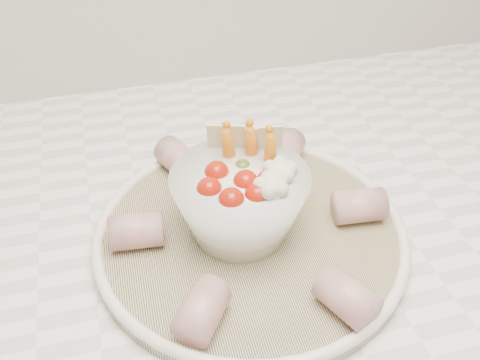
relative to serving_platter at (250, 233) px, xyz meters
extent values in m
cube|color=white|center=(0.00, 0.08, -0.03)|extent=(2.04, 0.62, 0.04)
cylinder|color=navy|center=(0.00, 0.00, 0.00)|extent=(0.34, 0.34, 0.01)
torus|color=white|center=(0.00, 0.00, 0.00)|extent=(0.34, 0.34, 0.01)
sphere|color=#AA1B0B|center=(-0.04, -0.01, 0.08)|extent=(0.03, 0.03, 0.03)
sphere|color=#AA1B0B|center=(-0.03, -0.03, 0.08)|extent=(0.03, 0.03, 0.03)
sphere|color=#AA1B0B|center=(0.00, -0.03, 0.08)|extent=(0.03, 0.03, 0.03)
sphere|color=#AA1B0B|center=(-0.03, 0.02, 0.08)|extent=(0.03, 0.03, 0.03)
sphere|color=#AA1B0B|center=(-0.01, 0.00, 0.08)|extent=(0.03, 0.03, 0.03)
sphere|color=#AA1B0B|center=(0.01, -0.01, 0.08)|extent=(0.03, 0.03, 0.03)
sphere|color=#476020|center=(0.00, 0.02, 0.07)|extent=(0.02, 0.02, 0.02)
cone|color=orange|center=(-0.01, 0.04, 0.09)|extent=(0.03, 0.03, 0.06)
cone|color=orange|center=(0.01, 0.04, 0.09)|extent=(0.03, 0.03, 0.06)
cone|color=orange|center=(0.03, 0.02, 0.09)|extent=(0.03, 0.03, 0.06)
sphere|color=white|center=(0.03, -0.01, 0.08)|extent=(0.03, 0.03, 0.03)
sphere|color=white|center=(0.01, -0.03, 0.08)|extent=(0.03, 0.03, 0.03)
cube|color=beige|center=(0.00, 0.05, 0.09)|extent=(0.04, 0.03, 0.04)
cube|color=beige|center=(0.03, 0.04, 0.09)|extent=(0.04, 0.02, 0.04)
cube|color=beige|center=(-0.01, 0.06, 0.09)|extent=(0.04, 0.02, 0.04)
cylinder|color=#A94D54|center=(0.12, -0.01, 0.02)|extent=(0.06, 0.04, 0.04)
cylinder|color=#A94D54|center=(0.08, 0.10, 0.02)|extent=(0.06, 0.07, 0.04)
cylinder|color=#A94D54|center=(-0.06, 0.12, 0.02)|extent=(0.06, 0.06, 0.04)
cylinder|color=#A94D54|center=(-0.12, 0.01, 0.02)|extent=(0.06, 0.04, 0.04)
cylinder|color=#A94D54|center=(-0.08, -0.10, 0.02)|extent=(0.06, 0.07, 0.04)
cylinder|color=#A94D54|center=(0.06, -0.12, 0.02)|extent=(0.06, 0.06, 0.04)
camera|label=1|loc=(-0.12, -0.40, 0.41)|focal=40.00mm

